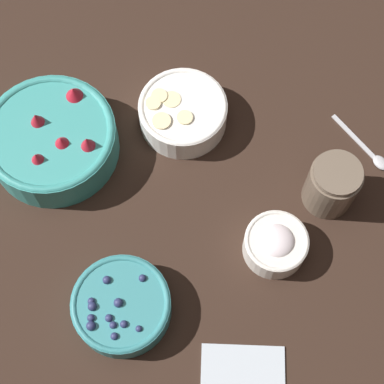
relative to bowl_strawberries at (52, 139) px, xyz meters
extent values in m
plane|color=black|center=(-0.23, 0.02, -0.04)|extent=(4.00, 4.00, 0.00)
cylinder|color=teal|center=(0.00, 0.00, -0.01)|extent=(0.23, 0.23, 0.07)
torus|color=teal|center=(0.00, 0.00, 0.02)|extent=(0.23, 0.23, 0.02)
cylinder|color=#B21928|center=(0.00, 0.00, 0.01)|extent=(0.18, 0.18, 0.02)
cone|color=#B21928|center=(-0.03, 0.01, 0.03)|extent=(0.04, 0.04, 0.02)
cone|color=#B21928|center=(0.00, 0.05, 0.03)|extent=(0.03, 0.03, 0.02)
cone|color=#B21928|center=(-0.07, 0.00, 0.04)|extent=(0.03, 0.03, 0.03)
cone|color=#B21928|center=(0.03, -0.01, 0.04)|extent=(0.03, 0.03, 0.03)
cone|color=#B21928|center=(-0.01, -0.08, 0.03)|extent=(0.04, 0.04, 0.03)
cylinder|color=teal|center=(-0.22, 0.23, -0.02)|extent=(0.16, 0.16, 0.05)
torus|color=teal|center=(-0.22, 0.23, 0.00)|extent=(0.16, 0.16, 0.01)
cylinder|color=navy|center=(-0.22, 0.23, 0.00)|extent=(0.12, 0.12, 0.01)
sphere|color=navy|center=(-0.18, 0.25, 0.01)|extent=(0.01, 0.01, 0.01)
sphere|color=navy|center=(-0.22, 0.23, 0.01)|extent=(0.01, 0.01, 0.01)
sphere|color=navy|center=(-0.19, 0.20, 0.01)|extent=(0.01, 0.01, 0.01)
sphere|color=navy|center=(-0.23, 0.28, 0.01)|extent=(0.01, 0.01, 0.01)
sphere|color=navy|center=(-0.19, 0.26, 0.01)|extent=(0.01, 0.01, 0.01)
sphere|color=navy|center=(-0.18, 0.24, 0.01)|extent=(0.01, 0.01, 0.01)
sphere|color=navy|center=(-0.24, 0.25, 0.01)|extent=(0.01, 0.01, 0.01)
sphere|color=navy|center=(-0.24, 0.18, 0.01)|extent=(0.01, 0.01, 0.01)
sphere|color=navy|center=(-0.22, 0.26, 0.01)|extent=(0.01, 0.01, 0.01)
sphere|color=navy|center=(-0.26, 0.25, 0.01)|extent=(0.01, 0.01, 0.01)
sphere|color=navy|center=(-0.19, 0.27, 0.01)|extent=(0.01, 0.01, 0.01)
sphere|color=navy|center=(-0.21, 0.25, 0.01)|extent=(0.01, 0.01, 0.01)
cylinder|color=white|center=(-0.19, -0.13, -0.02)|extent=(0.16, 0.16, 0.05)
torus|color=white|center=(-0.19, -0.13, 0.01)|extent=(0.16, 0.16, 0.01)
cylinder|color=beige|center=(-0.19, -0.13, 0.00)|extent=(0.13, 0.13, 0.02)
cylinder|color=beige|center=(-0.20, -0.11, 0.01)|extent=(0.03, 0.03, 0.01)
cylinder|color=beige|center=(-0.17, -0.09, 0.01)|extent=(0.03, 0.03, 0.01)
cylinder|color=beige|center=(-0.17, -0.14, 0.01)|extent=(0.03, 0.03, 0.00)
cylinder|color=beige|center=(-0.14, -0.12, 0.01)|extent=(0.03, 0.03, 0.01)
cylinder|color=beige|center=(-0.15, -0.13, 0.01)|extent=(0.03, 0.03, 0.01)
cylinder|color=silver|center=(-0.42, 0.05, -0.02)|extent=(0.10, 0.10, 0.05)
torus|color=silver|center=(-0.42, 0.05, 0.00)|extent=(0.10, 0.10, 0.01)
cylinder|color=silver|center=(-0.42, 0.05, 0.00)|extent=(0.08, 0.08, 0.01)
ellipsoid|color=silver|center=(-0.42, 0.05, 0.00)|extent=(0.06, 0.06, 0.03)
cylinder|color=brown|center=(-0.48, -0.07, 0.00)|extent=(0.09, 0.09, 0.09)
cylinder|color=#512D1E|center=(-0.48, -0.07, 0.00)|extent=(0.07, 0.07, 0.07)
cylinder|color=brown|center=(-0.48, -0.07, 0.05)|extent=(0.08, 0.08, 0.01)
cube|color=#B2BCC6|center=(-0.43, 0.26, -0.04)|extent=(0.15, 0.13, 0.01)
cube|color=#B2B2B7|center=(-0.49, -0.20, -0.04)|extent=(0.10, 0.07, 0.01)
ellipsoid|color=#B2B2B7|center=(-0.55, -0.17, -0.04)|extent=(0.04, 0.04, 0.01)
camera|label=1|loc=(-0.40, 0.40, 0.98)|focal=60.00mm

